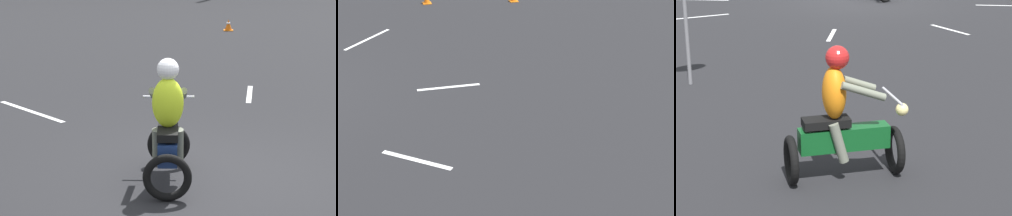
% 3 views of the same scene
% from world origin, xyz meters
% --- Properties ---
extents(ground_plane, '(120.00, 120.00, 0.00)m').
position_xyz_m(ground_plane, '(0.00, 0.00, 0.00)').
color(ground_plane, black).
extents(motorcycle_rider_background, '(1.55, 1.05, 1.66)m').
position_xyz_m(motorcycle_rider_background, '(7.98, 10.78, 0.73)').
color(motorcycle_rider_background, black).
rests_on(motorcycle_rider_background, ground).
extents(lane_stripe_e, '(1.87, 0.23, 0.01)m').
position_xyz_m(lane_stripe_e, '(5.22, -0.46, 0.00)').
color(lane_stripe_e, silver).
rests_on(lane_stripe_e, ground).
extents(lane_stripe_ne, '(0.99, 1.16, 0.01)m').
position_xyz_m(lane_stripe_ne, '(3.45, 3.69, 0.00)').
color(lane_stripe_ne, silver).
rests_on(lane_stripe_ne, ground).
extents(lane_stripe_n, '(0.20, 1.48, 0.01)m').
position_xyz_m(lane_stripe_n, '(0.60, 4.83, 0.00)').
color(lane_stripe_n, silver).
rests_on(lane_stripe_n, ground).
extents(lane_stripe_nw, '(1.59, 1.41, 0.01)m').
position_xyz_m(lane_stripe_nw, '(-3.46, 3.15, 0.00)').
color(lane_stripe_nw, silver).
rests_on(lane_stripe_nw, ground).
extents(lane_stripe_se, '(1.64, 1.44, 0.01)m').
position_xyz_m(lane_stripe_se, '(4.02, -3.38, 0.00)').
color(lane_stripe_se, silver).
rests_on(lane_stripe_se, ground).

